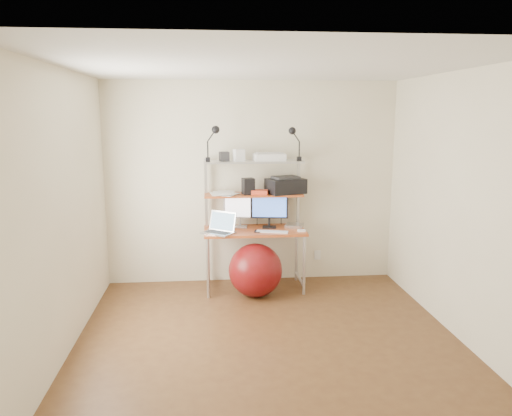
{
  "coord_description": "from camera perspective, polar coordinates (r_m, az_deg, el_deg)",
  "views": [
    {
      "loc": [
        -0.53,
        -4.34,
        2.1
      ],
      "look_at": [
        -0.01,
        1.15,
        1.06
      ],
      "focal_mm": 35.0,
      "sensor_mm": 36.0,
      "label": 1
    }
  ],
  "objects": [
    {
      "name": "keyboard",
      "position": [
        5.83,
        1.86,
        -2.72
      ],
      "size": [
        0.39,
        0.2,
        0.01
      ],
      "primitive_type": "cube",
      "rotation": [
        0.0,
        0.0,
        -0.27
      ],
      "color": "white",
      "rests_on": "desktop"
    },
    {
      "name": "scanner",
      "position": [
        5.98,
        1.51,
        5.89
      ],
      "size": [
        0.39,
        0.27,
        0.1
      ],
      "rotation": [
        0.0,
        0.0,
        0.11
      ],
      "color": "white",
      "rests_on": "top_shelf"
    },
    {
      "name": "nas_cube",
      "position": [
        5.96,
        -0.9,
        2.5
      ],
      "size": [
        0.16,
        0.16,
        0.19
      ],
      "primitive_type": "cube",
      "rotation": [
        0.0,
        0.0,
        0.22
      ],
      "color": "black",
      "rests_on": "mid_shelf"
    },
    {
      "name": "clip_lamp_right",
      "position": [
        5.94,
        4.33,
        8.18
      ],
      "size": [
        0.16,
        0.09,
        0.4
      ],
      "color": "black",
      "rests_on": "top_shelf"
    },
    {
      "name": "monitor_black",
      "position": [
        6.03,
        1.52,
        -0.12
      ],
      "size": [
        0.45,
        0.15,
        0.46
      ],
      "rotation": [
        0.0,
        0.0,
        -0.14
      ],
      "color": "black",
      "rests_on": "desktop"
    },
    {
      "name": "paper_stack",
      "position": [
        5.98,
        -3.69,
        1.71
      ],
      "size": [
        0.37,
        0.4,
        0.03
      ],
      "color": "white",
      "rests_on": "mid_shelf"
    },
    {
      "name": "exercise_ball",
      "position": [
        5.84,
        -0.06,
        -7.12
      ],
      "size": [
        0.62,
        0.62,
        0.62
      ],
      "primitive_type": "sphere",
      "color": "maroon",
      "rests_on": "floor"
    },
    {
      "name": "box_grey",
      "position": [
        5.94,
        -3.66,
        5.91
      ],
      "size": [
        0.13,
        0.13,
        0.11
      ],
      "primitive_type": "cube",
      "rotation": [
        0.0,
        0.0,
        0.18
      ],
      "color": "#2B2B2D",
      "rests_on": "top_shelf"
    },
    {
      "name": "printer",
      "position": [
        6.05,
        3.41,
        2.6
      ],
      "size": [
        0.51,
        0.43,
        0.21
      ],
      "rotation": [
        0.0,
        0.0,
        0.35
      ],
      "color": "black",
      "rests_on": "mid_shelf"
    },
    {
      "name": "laptop",
      "position": [
        5.8,
        -4.1,
        -2.34
      ],
      "size": [
        0.45,
        0.43,
        0.31
      ],
      "rotation": [
        0.0,
        0.0,
        -0.64
      ],
      "color": "#BABBBF",
      "rests_on": "desktop"
    },
    {
      "name": "computer_desk",
      "position": [
        5.98,
        -0.23,
        -0.32
      ],
      "size": [
        1.2,
        0.6,
        1.57
      ],
      "color": "#C45626",
      "rests_on": "ground"
    },
    {
      "name": "wall_outlet",
      "position": [
        6.53,
        7.03,
        -5.36
      ],
      "size": [
        0.08,
        0.01,
        0.12
      ],
      "primitive_type": "cube",
      "color": "white",
      "rests_on": "room"
    },
    {
      "name": "clip_lamp_left",
      "position": [
        5.81,
        -4.83,
        8.25
      ],
      "size": [
        0.17,
        0.09,
        0.42
      ],
      "color": "black",
      "rests_on": "top_shelf"
    },
    {
      "name": "red_box",
      "position": [
        5.96,
        0.45,
        1.81
      ],
      "size": [
        0.22,
        0.17,
        0.05
      ],
      "primitive_type": "cube",
      "rotation": [
        0.0,
        0.0,
        -0.23
      ],
      "color": "red",
      "rests_on": "mid_shelf"
    },
    {
      "name": "box_white",
      "position": [
        5.91,
        -1.97,
        6.06
      ],
      "size": [
        0.14,
        0.13,
        0.14
      ],
      "primitive_type": "cube",
      "rotation": [
        0.0,
        0.0,
        0.31
      ],
      "color": "white",
      "rests_on": "top_shelf"
    },
    {
      "name": "room",
      "position": [
        4.46,
        1.51,
        -0.29
      ],
      "size": [
        3.6,
        3.6,
        3.6
      ],
      "color": "brown",
      "rests_on": "ground"
    },
    {
      "name": "mouse",
      "position": [
        5.88,
        5.23,
        -2.59
      ],
      "size": [
        0.09,
        0.06,
        0.02
      ],
      "primitive_type": "cube",
      "rotation": [
        0.0,
        0.0,
        0.03
      ],
      "color": "white",
      "rests_on": "desktop"
    },
    {
      "name": "phone",
      "position": [
        5.85,
        0.15,
        -2.67
      ],
      "size": [
        0.09,
        0.13,
        0.01
      ],
      "primitive_type": "cube",
      "rotation": [
        0.0,
        0.0,
        -0.17
      ],
      "color": "black",
      "rests_on": "desktop"
    },
    {
      "name": "mac_mini",
      "position": [
        6.09,
        4.42,
        -2.03
      ],
      "size": [
        0.26,
        0.26,
        0.04
      ],
      "primitive_type": "cube",
      "rotation": [
        0.0,
        0.0,
        -0.32
      ],
      "color": "#BABBBF",
      "rests_on": "desktop"
    },
    {
      "name": "monitor_silver",
      "position": [
        6.05,
        -1.89,
        -0.05
      ],
      "size": [
        0.39,
        0.16,
        0.43
      ],
      "rotation": [
        0.0,
        0.0,
        -0.13
      ],
      "color": "#B9B9BE",
      "rests_on": "desktop"
    }
  ]
}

